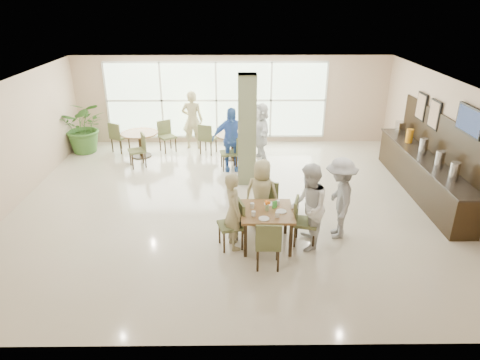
{
  "coord_description": "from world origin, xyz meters",
  "views": [
    {
      "loc": [
        0.12,
        -9.08,
        4.56
      ],
      "look_at": [
        0.2,
        -1.2,
        1.1
      ],
      "focal_mm": 32.0,
      "sensor_mm": 36.0,
      "label": 1
    }
  ],
  "objects_px": {
    "round_table_left": "(140,138)",
    "teen_far": "(262,194)",
    "buffet_counter": "(423,172)",
    "adult_a": "(231,139)",
    "main_table": "(267,215)",
    "adult_standing": "(192,120)",
    "teen_standing": "(339,198)",
    "round_table_right": "(233,140)",
    "teen_left": "(233,211)",
    "teen_right": "(309,207)",
    "potted_plant": "(84,127)",
    "adult_b": "(260,132)"
  },
  "relations": [
    {
      "from": "round_table_left",
      "to": "teen_far",
      "type": "relative_size",
      "value": 0.74
    },
    {
      "from": "buffet_counter",
      "to": "teen_far",
      "type": "height_order",
      "value": "buffet_counter"
    },
    {
      "from": "buffet_counter",
      "to": "adult_a",
      "type": "xyz_separation_m",
      "value": [
        -4.72,
        1.54,
        0.34
      ]
    },
    {
      "from": "main_table",
      "to": "adult_standing",
      "type": "distance_m",
      "value": 6.08
    },
    {
      "from": "buffet_counter",
      "to": "teen_standing",
      "type": "relative_size",
      "value": 2.8
    },
    {
      "from": "main_table",
      "to": "adult_a",
      "type": "bearing_deg",
      "value": 100.56
    },
    {
      "from": "round_table_right",
      "to": "teen_left",
      "type": "relative_size",
      "value": 0.67
    },
    {
      "from": "teen_right",
      "to": "main_table",
      "type": "bearing_deg",
      "value": -89.91
    },
    {
      "from": "round_table_left",
      "to": "adult_a",
      "type": "bearing_deg",
      "value": -22.12
    },
    {
      "from": "round_table_right",
      "to": "teen_standing",
      "type": "xyz_separation_m",
      "value": [
        2.14,
        -4.51,
        0.28
      ]
    },
    {
      "from": "potted_plant",
      "to": "teen_standing",
      "type": "xyz_separation_m",
      "value": [
        6.67,
        -5.1,
        0.03
      ]
    },
    {
      "from": "round_table_right",
      "to": "teen_standing",
      "type": "height_order",
      "value": "teen_standing"
    },
    {
      "from": "teen_far",
      "to": "teen_standing",
      "type": "relative_size",
      "value": 0.88
    },
    {
      "from": "adult_b",
      "to": "potted_plant",
      "type": "bearing_deg",
      "value": -113.99
    },
    {
      "from": "buffet_counter",
      "to": "main_table",
      "type": "bearing_deg",
      "value": -149.32
    },
    {
      "from": "buffet_counter",
      "to": "adult_b",
      "type": "relative_size",
      "value": 2.77
    },
    {
      "from": "buffet_counter",
      "to": "adult_standing",
      "type": "height_order",
      "value": "buffet_counter"
    },
    {
      "from": "round_table_left",
      "to": "round_table_right",
      "type": "xyz_separation_m",
      "value": [
        2.78,
        -0.18,
        -0.02
      ]
    },
    {
      "from": "teen_left",
      "to": "round_table_left",
      "type": "bearing_deg",
      "value": 12.17
    },
    {
      "from": "adult_a",
      "to": "adult_b",
      "type": "xyz_separation_m",
      "value": [
        0.84,
        0.85,
        -0.04
      ]
    },
    {
      "from": "round_table_right",
      "to": "teen_right",
      "type": "relative_size",
      "value": 0.6
    },
    {
      "from": "round_table_left",
      "to": "potted_plant",
      "type": "relative_size",
      "value": 0.68
    },
    {
      "from": "round_table_left",
      "to": "round_table_right",
      "type": "relative_size",
      "value": 1.07
    },
    {
      "from": "main_table",
      "to": "teen_far",
      "type": "height_order",
      "value": "teen_far"
    },
    {
      "from": "potted_plant",
      "to": "teen_far",
      "type": "bearing_deg",
      "value": -42.21
    },
    {
      "from": "potted_plant",
      "to": "teen_left",
      "type": "distance_m",
      "value": 7.15
    },
    {
      "from": "main_table",
      "to": "round_table_right",
      "type": "bearing_deg",
      "value": 98.11
    },
    {
      "from": "adult_a",
      "to": "buffet_counter",
      "type": "bearing_deg",
      "value": -23.13
    },
    {
      "from": "teen_standing",
      "to": "adult_b",
      "type": "relative_size",
      "value": 0.99
    },
    {
      "from": "teen_far",
      "to": "adult_b",
      "type": "xyz_separation_m",
      "value": [
        0.17,
        3.99,
        0.1
      ]
    },
    {
      "from": "adult_standing",
      "to": "teen_right",
      "type": "bearing_deg",
      "value": 120.22
    },
    {
      "from": "teen_left",
      "to": "adult_standing",
      "type": "relative_size",
      "value": 0.84
    },
    {
      "from": "teen_standing",
      "to": "potted_plant",
      "type": "bearing_deg",
      "value": -122.74
    },
    {
      "from": "potted_plant",
      "to": "teen_far",
      "type": "distance_m",
      "value": 6.97
    },
    {
      "from": "adult_a",
      "to": "potted_plant",
      "type": "bearing_deg",
      "value": 156.1
    },
    {
      "from": "round_table_right",
      "to": "teen_right",
      "type": "distance_m",
      "value": 5.13
    },
    {
      "from": "main_table",
      "to": "adult_standing",
      "type": "xyz_separation_m",
      "value": [
        -1.95,
        5.75,
        0.26
      ]
    },
    {
      "from": "teen_standing",
      "to": "main_table",
      "type": "bearing_deg",
      "value": -72.53
    },
    {
      "from": "main_table",
      "to": "buffet_counter",
      "type": "height_order",
      "value": "buffet_counter"
    },
    {
      "from": "main_table",
      "to": "teen_standing",
      "type": "xyz_separation_m",
      "value": [
        1.45,
        0.33,
        0.18
      ]
    },
    {
      "from": "teen_standing",
      "to": "teen_left",
      "type": "bearing_deg",
      "value": -74.82
    },
    {
      "from": "round_table_right",
      "to": "teen_standing",
      "type": "bearing_deg",
      "value": -64.63
    },
    {
      "from": "adult_a",
      "to": "adult_b",
      "type": "height_order",
      "value": "adult_a"
    },
    {
      "from": "teen_left",
      "to": "buffet_counter",
      "type": "bearing_deg",
      "value": -79.3
    },
    {
      "from": "buffet_counter",
      "to": "adult_b",
      "type": "distance_m",
      "value": 4.56
    },
    {
      "from": "adult_b",
      "to": "adult_standing",
      "type": "distance_m",
      "value": 2.3
    },
    {
      "from": "potted_plant",
      "to": "adult_b",
      "type": "xyz_separation_m",
      "value": [
        5.33,
        -0.69,
        0.04
      ]
    },
    {
      "from": "teen_right",
      "to": "adult_a",
      "type": "distance_m",
      "value": 4.25
    },
    {
      "from": "buffet_counter",
      "to": "teen_left",
      "type": "relative_size",
      "value": 3.06
    },
    {
      "from": "teen_right",
      "to": "adult_a",
      "type": "bearing_deg",
      "value": -154.13
    }
  ]
}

